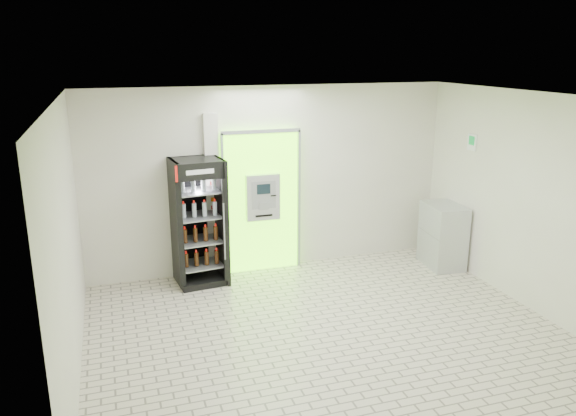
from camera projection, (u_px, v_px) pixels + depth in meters
name	position (u px, v px, depth m)	size (l,w,h in m)	color
ground	(326.00, 332.00, 7.26)	(6.00, 6.00, 0.00)	beige
room_shell	(329.00, 195.00, 6.76)	(6.00, 6.00, 6.00)	silver
atm_assembly	(261.00, 201.00, 9.10)	(1.30, 0.24, 2.33)	#71FF15
pillar	(213.00, 196.00, 8.86)	(0.22, 0.11, 2.60)	silver
beverage_cooler	(199.00, 224.00, 8.62)	(0.81, 0.75, 1.96)	black
steel_cabinet	(443.00, 235.00, 9.40)	(0.61, 0.84, 1.06)	#B5B7BD
exit_sign	(472.00, 142.00, 8.85)	(0.02, 0.22, 0.26)	white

